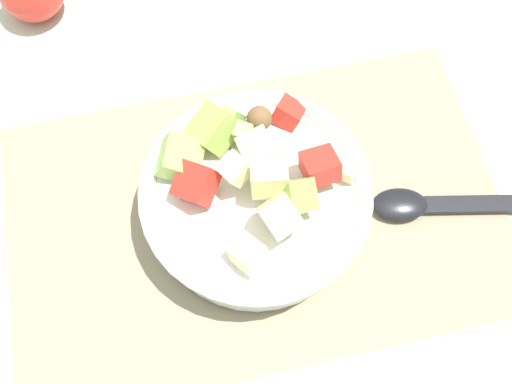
{
  "coord_description": "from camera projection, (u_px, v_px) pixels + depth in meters",
  "views": [
    {
      "loc": [
        0.05,
        0.22,
        0.57
      ],
      "look_at": [
        -0.0,
        -0.0,
        0.05
      ],
      "focal_mm": 41.36,
      "sensor_mm": 36.0,
      "label": 1
    }
  ],
  "objects": [
    {
      "name": "ground_plane",
      "position": [
        256.0,
        215.0,
        0.61
      ],
      "size": [
        2.4,
        2.4,
        0.0
      ],
      "primitive_type": "plane",
      "color": "silver"
    },
    {
      "name": "serving_spoon",
      "position": [
        452.0,
        204.0,
        0.6
      ],
      "size": [
        0.24,
        0.08,
        0.01
      ],
      "color": "black",
      "rests_on": "placemat"
    },
    {
      "name": "placemat",
      "position": [
        256.0,
        213.0,
        0.61
      ],
      "size": [
        0.51,
        0.32,
        0.01
      ],
      "primitive_type": "cube",
      "color": "gray",
      "rests_on": "ground_plane"
    },
    {
      "name": "salad_bowl",
      "position": [
        255.0,
        193.0,
        0.57
      ],
      "size": [
        0.22,
        0.22,
        0.11
      ],
      "color": "white",
      "rests_on": "placemat"
    }
  ]
}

